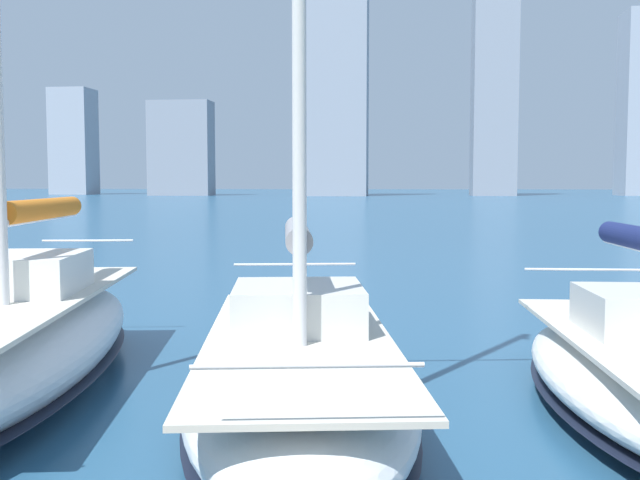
{
  "coord_description": "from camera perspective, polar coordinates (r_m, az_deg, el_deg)",
  "views": [
    {
      "loc": [
        -1.07,
        2.74,
        2.93
      ],
      "look_at": [
        0.02,
        -6.53,
        2.2
      ],
      "focal_mm": 42.0,
      "sensor_mm": 36.0,
      "label": 1
    }
  ],
  "objects": [
    {
      "name": "city_skyline",
      "position": [
        164.48,
        8.91,
        9.8
      ],
      "size": [
        164.44,
        21.14,
        43.87
      ],
      "color": "#9A9FA9",
      "rests_on": "ground"
    },
    {
      "name": "sailboat_grey",
      "position": [
        9.29,
        -1.62,
        -9.89
      ],
      "size": [
        3.92,
        7.96,
        9.98
      ],
      "color": "silver",
      "rests_on": "ground"
    },
    {
      "name": "sailboat_orange",
      "position": [
        11.22,
        -21.76,
        -6.89
      ],
      "size": [
        3.61,
        8.53,
        12.28
      ],
      "color": "silver",
      "rests_on": "ground"
    }
  ]
}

